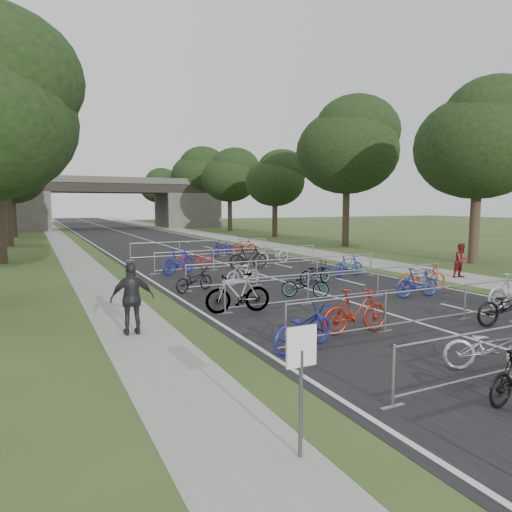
% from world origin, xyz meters
% --- Properties ---
extents(road, '(11.00, 140.00, 0.01)m').
position_xyz_m(road, '(0.00, 50.00, 0.01)').
color(road, black).
rests_on(road, ground).
extents(sidewalk_right, '(3.00, 140.00, 0.01)m').
position_xyz_m(sidewalk_right, '(8.00, 50.00, 0.01)').
color(sidewalk_right, gray).
rests_on(sidewalk_right, ground).
extents(sidewalk_left, '(2.00, 140.00, 0.01)m').
position_xyz_m(sidewalk_left, '(-7.50, 50.00, 0.01)').
color(sidewalk_left, gray).
rests_on(sidewalk_left, ground).
extents(lane_markings, '(0.12, 140.00, 0.00)m').
position_xyz_m(lane_markings, '(0.00, 50.00, 0.00)').
color(lane_markings, silver).
rests_on(lane_markings, ground).
extents(overpass_bridge, '(31.00, 8.00, 7.05)m').
position_xyz_m(overpass_bridge, '(0.00, 65.00, 3.53)').
color(overpass_bridge, '#47453F').
rests_on(overpass_bridge, ground).
extents(park_sign, '(0.45, 0.06, 1.83)m').
position_xyz_m(park_sign, '(-6.80, 3.00, 1.27)').
color(park_sign, '#4C4C51').
rests_on(park_sign, ground).
extents(tree_right_0, '(7.17, 7.17, 10.93)m').
position_xyz_m(tree_right_0, '(13.11, 15.93, 6.92)').
color(tree_right_0, '#33261C').
rests_on(tree_right_0, ground).
extents(tree_right_1, '(8.18, 8.18, 12.47)m').
position_xyz_m(tree_right_1, '(13.11, 27.93, 7.90)').
color(tree_right_1, '#33261C').
rests_on(tree_right_1, ground).
extents(tree_left_2, '(8.40, 8.40, 12.81)m').
position_xyz_m(tree_left_2, '(-11.39, 39.93, 8.12)').
color(tree_left_2, '#33261C').
rests_on(tree_left_2, ground).
extents(tree_right_2, '(6.16, 6.16, 9.39)m').
position_xyz_m(tree_right_2, '(13.11, 39.93, 5.95)').
color(tree_right_2, '#33261C').
rests_on(tree_right_2, ground).
extents(tree_left_3, '(6.72, 6.72, 10.25)m').
position_xyz_m(tree_left_3, '(-11.39, 51.93, 6.49)').
color(tree_left_3, '#33261C').
rests_on(tree_left_3, ground).
extents(tree_right_3, '(7.17, 7.17, 10.93)m').
position_xyz_m(tree_right_3, '(13.11, 51.93, 6.92)').
color(tree_right_3, '#33261C').
rests_on(tree_right_3, ground).
extents(tree_left_4, '(7.56, 7.56, 11.53)m').
position_xyz_m(tree_left_4, '(-11.39, 63.93, 7.30)').
color(tree_left_4, '#33261C').
rests_on(tree_left_4, ground).
extents(tree_right_4, '(8.18, 8.18, 12.47)m').
position_xyz_m(tree_right_4, '(13.11, 63.93, 7.90)').
color(tree_right_4, '#33261C').
rests_on(tree_right_4, ground).
extents(tree_left_5, '(8.40, 8.40, 12.81)m').
position_xyz_m(tree_left_5, '(-11.39, 75.93, 8.12)').
color(tree_left_5, '#33261C').
rests_on(tree_left_5, ground).
extents(tree_right_5, '(6.16, 6.16, 9.39)m').
position_xyz_m(tree_right_5, '(13.11, 75.93, 5.95)').
color(tree_right_5, '#33261C').
rests_on(tree_right_5, ground).
extents(tree_left_6, '(6.72, 6.72, 10.25)m').
position_xyz_m(tree_left_6, '(-11.39, 87.93, 6.49)').
color(tree_left_6, '#33261C').
rests_on(tree_left_6, ground).
extents(tree_right_6, '(7.17, 7.17, 10.93)m').
position_xyz_m(tree_right_6, '(13.11, 87.93, 6.92)').
color(tree_right_6, '#33261C').
rests_on(tree_right_6, ground).
extents(barrier_row_2, '(9.70, 0.08, 1.10)m').
position_xyz_m(barrier_row_2, '(0.00, 7.20, 0.55)').
color(barrier_row_2, '#9A9CA1').
rests_on(barrier_row_2, ground).
extents(barrier_row_3, '(9.70, 0.08, 1.10)m').
position_xyz_m(barrier_row_3, '(0.00, 11.00, 0.55)').
color(barrier_row_3, '#9A9CA1').
rests_on(barrier_row_3, ground).
extents(barrier_row_4, '(9.70, 0.08, 1.10)m').
position_xyz_m(barrier_row_4, '(0.00, 15.00, 0.55)').
color(barrier_row_4, '#9A9CA1').
rests_on(barrier_row_4, ground).
extents(barrier_row_5, '(9.70, 0.08, 1.10)m').
position_xyz_m(barrier_row_5, '(0.00, 20.00, 0.55)').
color(barrier_row_5, '#9A9CA1').
rests_on(barrier_row_5, ground).
extents(barrier_row_6, '(9.70, 0.08, 1.10)m').
position_xyz_m(barrier_row_6, '(0.00, 26.00, 0.55)').
color(barrier_row_6, '#9A9CA1').
rests_on(barrier_row_6, ground).
extents(bike_5, '(1.95, 1.54, 0.99)m').
position_xyz_m(bike_5, '(-1.59, 4.03, 0.49)').
color(bike_5, '#AEAFB6').
rests_on(bike_5, ground).
extents(bike_8, '(2.11, 1.26, 1.05)m').
position_xyz_m(bike_8, '(-4.30, 6.91, 0.52)').
color(bike_8, '#1A2094').
rests_on(bike_8, ground).
extents(bike_9, '(2.04, 0.68, 1.21)m').
position_xyz_m(bike_9, '(-2.32, 7.43, 0.60)').
color(bike_9, maroon).
rests_on(bike_9, ground).
extents(bike_10, '(2.24, 1.10, 1.12)m').
position_xyz_m(bike_10, '(2.06, 6.18, 0.56)').
color(bike_10, black).
rests_on(bike_10, ground).
extents(bike_12, '(2.14, 0.94, 1.25)m').
position_xyz_m(bike_12, '(-4.19, 10.93, 0.62)').
color(bike_12, '#9A9CA1').
rests_on(bike_12, ground).
extents(bike_13, '(1.78, 1.42, 0.91)m').
position_xyz_m(bike_13, '(-1.00, 12.02, 0.45)').
color(bike_13, '#9A9CA1').
rests_on(bike_13, ground).
extents(bike_14, '(1.87, 0.76, 1.09)m').
position_xyz_m(bike_14, '(2.71, 10.22, 0.54)').
color(bike_14, navy).
rests_on(bike_14, ground).
extents(bike_15, '(2.03, 1.35, 1.01)m').
position_xyz_m(bike_15, '(4.30, 11.51, 0.50)').
color(bike_15, '#9F3017').
rests_on(bike_15, ground).
extents(bike_16, '(1.89, 1.24, 0.94)m').
position_xyz_m(bike_16, '(-4.30, 14.88, 0.47)').
color(bike_16, black).
rests_on(bike_16, ground).
extents(bike_17, '(1.71, 0.70, 1.00)m').
position_xyz_m(bike_17, '(-1.97, 15.37, 0.50)').
color(bike_17, '#9C9DA3').
rests_on(bike_17, ground).
extents(bike_18, '(1.99, 1.11, 0.99)m').
position_xyz_m(bike_18, '(0.87, 14.16, 0.49)').
color(bike_18, '#9A9CA1').
rests_on(bike_18, ground).
extents(bike_19, '(1.69, 0.49, 1.01)m').
position_xyz_m(bike_19, '(3.50, 15.32, 0.51)').
color(bike_19, navy).
rests_on(bike_19, ground).
extents(bike_20, '(2.13, 1.49, 1.26)m').
position_xyz_m(bike_20, '(-3.53, 19.48, 0.63)').
color(bike_20, navy).
rests_on(bike_20, ground).
extents(bike_21, '(2.08, 1.23, 1.03)m').
position_xyz_m(bike_21, '(-2.22, 21.01, 0.52)').
color(bike_21, maroon).
rests_on(bike_21, ground).
extents(bike_22, '(2.13, 0.97, 1.24)m').
position_xyz_m(bike_22, '(0.34, 19.72, 0.62)').
color(bike_22, black).
rests_on(bike_22, ground).
extents(bike_23, '(2.19, 0.94, 1.12)m').
position_xyz_m(bike_23, '(2.51, 20.96, 0.56)').
color(bike_23, '#B3B2BA').
rests_on(bike_23, ground).
extents(bike_26, '(2.22, 1.71, 1.12)m').
position_xyz_m(bike_26, '(1.34, 25.84, 0.56)').
color(bike_26, navy).
rests_on(bike_26, ground).
extents(bike_27, '(1.77, 1.21, 1.04)m').
position_xyz_m(bike_27, '(3.26, 26.62, 0.52)').
color(bike_27, maroon).
rests_on(bike_27, ground).
extents(pedestrian_b, '(0.79, 0.62, 1.59)m').
position_xyz_m(pedestrian_b, '(7.96, 12.65, 0.79)').
color(pedestrian_b, maroon).
rests_on(pedestrian_b, ground).
extents(pedestrian_c, '(1.14, 0.53, 1.91)m').
position_xyz_m(pedestrian_c, '(-7.64, 9.96, 0.95)').
color(pedestrian_c, '#252427').
rests_on(pedestrian_c, ground).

